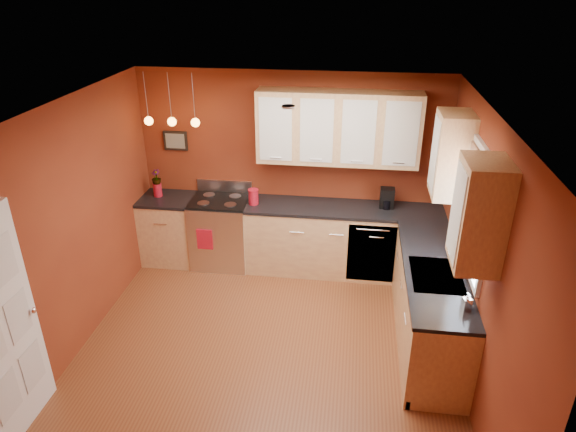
# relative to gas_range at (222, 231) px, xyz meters

# --- Properties ---
(floor) EXTENTS (4.20, 4.20, 0.00)m
(floor) POSITION_rel_gas_range_xyz_m (0.92, -1.80, -0.48)
(floor) COLOR brown
(floor) RESTS_ON ground
(ceiling) EXTENTS (4.00, 4.20, 0.02)m
(ceiling) POSITION_rel_gas_range_xyz_m (0.92, -1.80, 2.12)
(ceiling) COLOR white
(ceiling) RESTS_ON wall_back
(wall_back) EXTENTS (4.00, 0.02, 2.60)m
(wall_back) POSITION_rel_gas_range_xyz_m (0.92, 0.30, 0.82)
(wall_back) COLOR maroon
(wall_back) RESTS_ON floor
(wall_front) EXTENTS (4.00, 0.02, 2.60)m
(wall_front) POSITION_rel_gas_range_xyz_m (0.92, -3.90, 0.82)
(wall_front) COLOR maroon
(wall_front) RESTS_ON floor
(wall_left) EXTENTS (0.02, 4.20, 2.60)m
(wall_left) POSITION_rel_gas_range_xyz_m (-1.08, -1.80, 0.82)
(wall_left) COLOR maroon
(wall_left) RESTS_ON floor
(wall_right) EXTENTS (0.02, 4.20, 2.60)m
(wall_right) POSITION_rel_gas_range_xyz_m (2.92, -1.80, 0.82)
(wall_right) COLOR maroon
(wall_right) RESTS_ON floor
(base_cabinets_back_left) EXTENTS (0.70, 0.60, 0.90)m
(base_cabinets_back_left) POSITION_rel_gas_range_xyz_m (-0.73, -0.00, -0.03)
(base_cabinets_back_left) COLOR #E7BE7C
(base_cabinets_back_left) RESTS_ON floor
(base_cabinets_back_right) EXTENTS (2.54, 0.60, 0.90)m
(base_cabinets_back_right) POSITION_rel_gas_range_xyz_m (1.65, -0.00, -0.03)
(base_cabinets_back_right) COLOR #E7BE7C
(base_cabinets_back_right) RESTS_ON floor
(base_cabinets_right) EXTENTS (0.60, 2.10, 0.90)m
(base_cabinets_right) POSITION_rel_gas_range_xyz_m (2.62, -1.35, -0.03)
(base_cabinets_right) COLOR #E7BE7C
(base_cabinets_right) RESTS_ON floor
(counter_back_left) EXTENTS (0.70, 0.62, 0.04)m
(counter_back_left) POSITION_rel_gas_range_xyz_m (-0.73, -0.00, 0.44)
(counter_back_left) COLOR black
(counter_back_left) RESTS_ON base_cabinets_back_left
(counter_back_right) EXTENTS (2.54, 0.62, 0.04)m
(counter_back_right) POSITION_rel_gas_range_xyz_m (1.65, -0.00, 0.44)
(counter_back_right) COLOR black
(counter_back_right) RESTS_ON base_cabinets_back_right
(counter_right) EXTENTS (0.62, 2.10, 0.04)m
(counter_right) POSITION_rel_gas_range_xyz_m (2.62, -1.35, 0.44)
(counter_right) COLOR black
(counter_right) RESTS_ON base_cabinets_right
(gas_range) EXTENTS (0.76, 0.64, 1.11)m
(gas_range) POSITION_rel_gas_range_xyz_m (0.00, 0.00, 0.00)
(gas_range) COLOR silver
(gas_range) RESTS_ON floor
(dishwasher_front) EXTENTS (0.60, 0.02, 0.80)m
(dishwasher_front) POSITION_rel_gas_range_xyz_m (2.02, -0.29, -0.03)
(dishwasher_front) COLOR silver
(dishwasher_front) RESTS_ON base_cabinets_back_right
(sink) EXTENTS (0.50, 0.70, 0.33)m
(sink) POSITION_rel_gas_range_xyz_m (2.62, -1.50, 0.43)
(sink) COLOR gray
(sink) RESTS_ON counter_right
(window) EXTENTS (0.06, 1.02, 1.22)m
(window) POSITION_rel_gas_range_xyz_m (2.89, -1.50, 1.21)
(window) COLOR white
(window) RESTS_ON wall_right
(door_left_wall) EXTENTS (0.12, 0.82, 2.05)m
(door_left_wall) POSITION_rel_gas_range_xyz_m (-1.05, -3.00, 0.54)
(door_left_wall) COLOR white
(door_left_wall) RESTS_ON floor
(upper_cabinets_back) EXTENTS (2.00, 0.35, 0.90)m
(upper_cabinets_back) POSITION_rel_gas_range_xyz_m (1.52, 0.12, 1.47)
(upper_cabinets_back) COLOR #E7BE7C
(upper_cabinets_back) RESTS_ON wall_back
(upper_cabinets_right) EXTENTS (0.35, 1.95, 0.90)m
(upper_cabinets_right) POSITION_rel_gas_range_xyz_m (2.75, -1.48, 1.47)
(upper_cabinets_right) COLOR #E7BE7C
(upper_cabinets_right) RESTS_ON wall_right
(wall_picture) EXTENTS (0.32, 0.03, 0.26)m
(wall_picture) POSITION_rel_gas_range_xyz_m (-0.63, 0.28, 1.17)
(wall_picture) COLOR black
(wall_picture) RESTS_ON wall_back
(pendant_lights) EXTENTS (0.71, 0.11, 0.66)m
(pendant_lights) POSITION_rel_gas_range_xyz_m (-0.53, -0.05, 1.53)
(pendant_lights) COLOR gray
(pendant_lights) RESTS_ON ceiling
(red_canister) EXTENTS (0.14, 0.14, 0.21)m
(red_canister) POSITION_rel_gas_range_xyz_m (0.47, -0.05, 0.56)
(red_canister) COLOR #B51325
(red_canister) RESTS_ON counter_back_right
(red_vase) EXTENTS (0.11, 0.11, 0.18)m
(red_vase) POSITION_rel_gas_range_xyz_m (-0.86, 0.04, 0.55)
(red_vase) COLOR #B51325
(red_vase) RESTS_ON counter_back_left
(flowers) EXTENTS (0.15, 0.15, 0.22)m
(flowers) POSITION_rel_gas_range_xyz_m (-0.86, 0.04, 0.73)
(flowers) COLOR #B51325
(flowers) RESTS_ON red_vase
(coffee_maker) EXTENTS (0.18, 0.18, 0.26)m
(coffee_maker) POSITION_rel_gas_range_xyz_m (2.18, 0.08, 0.58)
(coffee_maker) COLOR black
(coffee_maker) RESTS_ON counter_back_right
(soap_pump) EXTENTS (0.09, 0.09, 0.17)m
(soap_pump) POSITION_rel_gas_range_xyz_m (2.81, -2.05, 0.54)
(soap_pump) COLOR white
(soap_pump) RESTS_ON counter_right
(dish_towel) EXTENTS (0.21, 0.01, 0.28)m
(dish_towel) POSITION_rel_gas_range_xyz_m (-0.14, -0.33, 0.04)
(dish_towel) COLOR #B51325
(dish_towel) RESTS_ON gas_range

